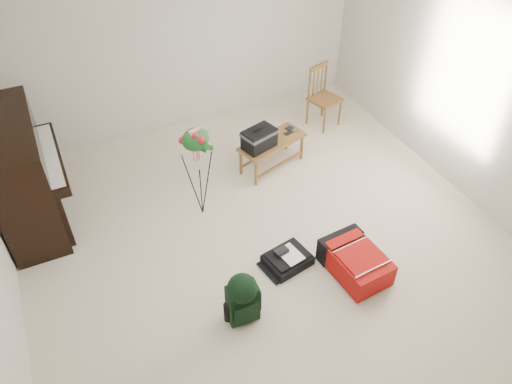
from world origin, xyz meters
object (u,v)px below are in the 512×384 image
bench (262,138)px  green_backpack (243,297)px  piano (23,176)px  black_duffel (287,259)px  dining_chair (324,97)px  flower_stand (199,173)px  red_suitcase (353,258)px

bench → green_backpack: (-1.12, -1.95, -0.17)m
piano → bench: size_ratio=1.59×
bench → black_duffel: 1.65m
dining_chair → flower_stand: size_ratio=0.72×
bench → dining_chair: (1.23, 0.58, -0.06)m
black_duffel → green_backpack: (-0.68, -0.41, 0.24)m
red_suitcase → bench: bearing=89.3°
dining_chair → flower_stand: bearing=-171.8°
bench → red_suitcase: bench is taller
flower_stand → dining_chair: bearing=9.0°
piano → flower_stand: 1.87m
piano → bench: bearing=-6.2°
flower_stand → piano: bearing=141.0°
bench → flower_stand: 1.07m
dining_chair → red_suitcase: dining_chair is taller
black_duffel → flower_stand: flower_stand is taller
piano → flower_stand: bearing=-23.1°
bench → flower_stand: size_ratio=0.79×
red_suitcase → green_backpack: bearing=178.6°
green_backpack → flower_stand: flower_stand is taller
piano → black_duffel: piano is taller
dining_chair → bench: bearing=-171.6°
red_suitcase → dining_chair: bearing=61.2°
bench → flower_stand: (-0.96, -0.44, 0.11)m
green_backpack → flower_stand: bearing=86.9°
black_duffel → green_backpack: green_backpack is taller
dining_chair → flower_stand: flower_stand is taller
green_backpack → flower_stand: size_ratio=0.47×
black_duffel → flower_stand: bearing=105.0°
black_duffel → green_backpack: size_ratio=0.89×
piano → bench: 2.71m
flower_stand → black_duffel: bearing=-80.1°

